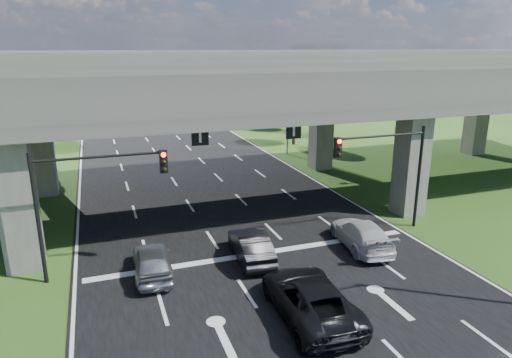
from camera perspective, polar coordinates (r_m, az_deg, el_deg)
ground at (r=20.81m, az=3.68°, el=-13.28°), size 160.00×160.00×0.00m
road at (r=29.40m, az=-4.04°, el=-4.18°), size 18.00×120.00×0.03m
overpass at (r=29.60m, az=-5.42°, el=11.64°), size 80.00×15.00×10.00m
signal_right at (r=26.21m, az=16.27°, el=2.21°), size 5.76×0.54×6.00m
signal_left at (r=21.41m, az=-20.21°, el=-1.23°), size 5.76×0.54×6.00m
streetlight_far at (r=44.38m, az=3.59°, el=10.48°), size 3.38×0.25×10.00m
streetlight_beyond at (r=59.37m, az=-2.62°, el=11.93°), size 3.38×0.25×10.00m
tree_left_near at (r=43.45m, az=-28.53°, el=7.08°), size 4.50×4.50×7.80m
tree_left_far at (r=59.08m, az=-25.46°, el=9.70°), size 4.80×4.80×8.32m
tree_right_near at (r=49.35m, az=4.90°, el=9.45°), size 4.20×4.20×7.28m
tree_right_mid at (r=57.86m, az=4.32°, el=10.13°), size 3.91×3.90×6.76m
tree_right_far at (r=63.84m, az=-1.99°, el=11.31°), size 4.50×4.50×7.80m
car_silver at (r=21.85m, az=-12.85°, el=-9.97°), size 1.88×4.27×1.43m
car_dark at (r=22.78m, az=-0.65°, el=-8.43°), size 1.83×4.39×1.41m
car_white at (r=24.81m, az=13.01°, el=-6.72°), size 2.68×5.18×1.44m
car_trailing at (r=18.47m, az=6.77°, el=-14.57°), size 2.89×5.78×1.57m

